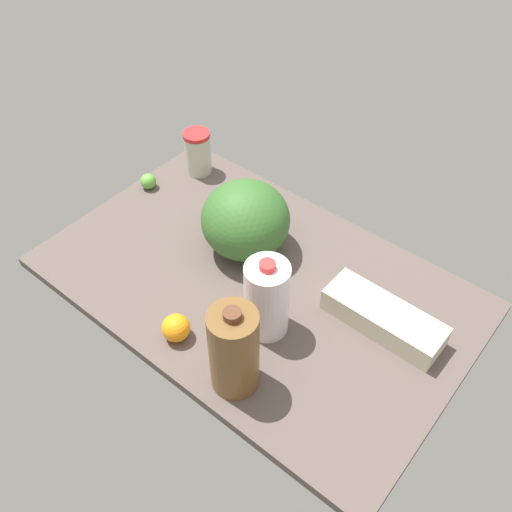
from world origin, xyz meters
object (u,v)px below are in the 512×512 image
object	(u,v)px
egg_carton	(383,318)
milk_jug	(267,298)
tumbler_cup	(198,152)
lime_loose	(148,181)
watermelon	(246,220)
chocolate_milk_jug	(234,350)
orange_beside_bowl	(176,328)

from	to	relation	value
egg_carton	milk_jug	distance (cm)	31.61
tumbler_cup	lime_loose	xyz separation A→B (cm)	(-6.70, -17.42, -5.13)
egg_carton	lime_loose	distance (cm)	90.34
watermelon	tumbler_cup	bearing A→B (deg)	153.15
chocolate_milk_jug	orange_beside_bowl	size ratio (longest dim) A/B	3.58
watermelon	tumbler_cup	size ratio (longest dim) A/B	1.67
watermelon	lime_loose	bearing A→B (deg)	178.35
watermelon	chocolate_milk_jug	bearing A→B (deg)	-53.20
chocolate_milk_jug	orange_beside_bowl	xyz separation A→B (cm)	(-20.26, 0.27, -8.80)
watermelon	milk_jug	distance (cm)	30.00
tumbler_cup	milk_jug	xyz separation A→B (cm)	(59.98, -37.82, 3.57)
lime_loose	tumbler_cup	bearing A→B (deg)	68.96
milk_jug	chocolate_milk_jug	bearing A→B (deg)	-75.82
lime_loose	egg_carton	bearing A→B (deg)	-0.61
lime_loose	orange_beside_bowl	bearing A→B (deg)	-36.63
chocolate_milk_jug	milk_jug	xyz separation A→B (cm)	(-4.48, 17.71, -1.19)
tumbler_cup	lime_loose	world-z (taller)	tumbler_cup
watermelon	milk_jug	world-z (taller)	milk_jug
egg_carton	orange_beside_bowl	distance (cm)	53.99
milk_jug	orange_beside_bowl	world-z (taller)	milk_jug
tumbler_cup	orange_beside_bowl	xyz separation A→B (cm)	(44.20, -55.26, -4.04)
watermelon	milk_jug	bearing A→B (deg)	-39.65
orange_beside_bowl	lime_loose	world-z (taller)	orange_beside_bowl
chocolate_milk_jug	lime_loose	xyz separation A→B (cm)	(-71.16, 38.12, -9.90)
chocolate_milk_jug	milk_jug	world-z (taller)	chocolate_milk_jug
tumbler_cup	orange_beside_bowl	world-z (taller)	tumbler_cup
watermelon	orange_beside_bowl	size ratio (longest dim) A/B	3.47
watermelon	lime_loose	xyz separation A→B (cm)	(-43.58, 1.26, -8.61)
egg_carton	milk_jug	bearing A→B (deg)	-139.76
egg_carton	tumbler_cup	xyz separation A→B (cm)	(-83.63, 18.38, 4.29)
milk_jug	orange_beside_bowl	bearing A→B (deg)	-132.14
watermelon	orange_beside_bowl	bearing A→B (deg)	-78.69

